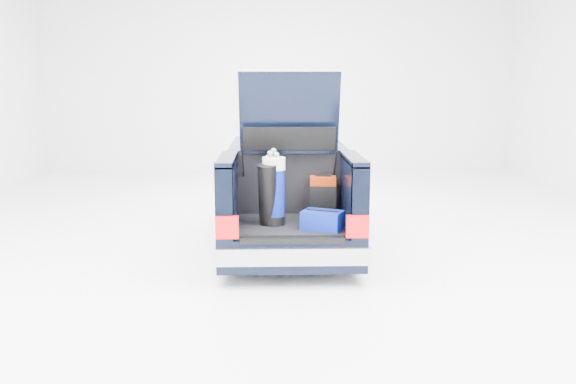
{
  "coord_description": "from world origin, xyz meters",
  "views": [
    {
      "loc": [
        -0.26,
        -8.85,
        2.37
      ],
      "look_at": [
        0.0,
        -0.5,
        0.81
      ],
      "focal_mm": 38.0,
      "sensor_mm": 36.0,
      "label": 1
    }
  ],
  "objects_px": {
    "car": "(287,194)",
    "black_golf_bag": "(268,194)",
    "blue_duffel": "(322,220)",
    "blue_golf_bag": "(274,190)",
    "red_suitcase": "(323,196)"
  },
  "relations": [
    {
      "from": "black_golf_bag",
      "to": "red_suitcase",
      "type": "bearing_deg",
      "value": 43.01
    },
    {
      "from": "car",
      "to": "blue_duffel",
      "type": "distance_m",
      "value": 1.94
    },
    {
      "from": "red_suitcase",
      "to": "blue_duffel",
      "type": "distance_m",
      "value": 0.73
    },
    {
      "from": "car",
      "to": "black_golf_bag",
      "type": "bearing_deg",
      "value": -99.4
    },
    {
      "from": "blue_golf_bag",
      "to": "blue_duffel",
      "type": "relative_size",
      "value": 1.71
    },
    {
      "from": "black_golf_bag",
      "to": "blue_golf_bag",
      "type": "relative_size",
      "value": 0.91
    },
    {
      "from": "red_suitcase",
      "to": "black_golf_bag",
      "type": "xyz_separation_m",
      "value": [
        -0.71,
        -0.48,
        0.12
      ]
    },
    {
      "from": "car",
      "to": "red_suitcase",
      "type": "xyz_separation_m",
      "value": [
        0.44,
        -1.19,
        0.19
      ]
    },
    {
      "from": "car",
      "to": "black_golf_bag",
      "type": "relative_size",
      "value": 5.41
    },
    {
      "from": "car",
      "to": "blue_golf_bag",
      "type": "distance_m",
      "value": 1.68
    },
    {
      "from": "red_suitcase",
      "to": "car",
      "type": "bearing_deg",
      "value": 114.23
    },
    {
      "from": "black_golf_bag",
      "to": "blue_golf_bag",
      "type": "height_order",
      "value": "blue_golf_bag"
    },
    {
      "from": "blue_golf_bag",
      "to": "blue_duffel",
      "type": "bearing_deg",
      "value": -19.03
    },
    {
      "from": "blue_golf_bag",
      "to": "red_suitcase",
      "type": "bearing_deg",
      "value": 40.75
    },
    {
      "from": "red_suitcase",
      "to": "blue_duffel",
      "type": "xyz_separation_m",
      "value": [
        -0.06,
        -0.71,
        -0.15
      ]
    }
  ]
}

